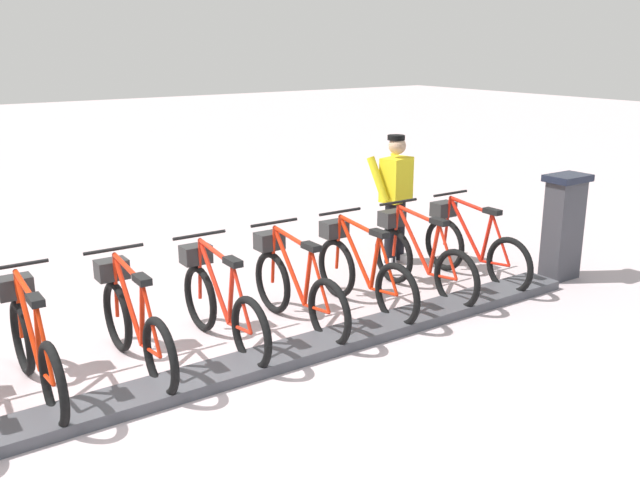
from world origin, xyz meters
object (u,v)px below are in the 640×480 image
(bike_docked_0, at_px, (471,246))
(bike_docked_4, at_px, (220,303))
(payment_kiosk, at_px, (563,225))
(bike_docked_6, at_px, (33,345))
(bike_docked_3, at_px, (295,286))
(bike_docked_2, at_px, (361,271))
(bike_docked_5, at_px, (134,322))
(bike_docked_1, at_px, (419,257))
(worker_near_rack, at_px, (395,194))

(bike_docked_0, distance_m, bike_docked_4, 3.35)
(payment_kiosk, xyz_separation_m, bike_docked_0, (0.57, 0.95, -0.24))
(bike_docked_6, bearing_deg, bike_docked_3, -90.00)
(bike_docked_3, bearing_deg, bike_docked_2, -90.00)
(bike_docked_5, bearing_deg, bike_docked_0, -90.00)
(bike_docked_1, relative_size, bike_docked_2, 1.00)
(bike_docked_1, xyz_separation_m, bike_docked_3, (0.00, 1.68, 0.00))
(payment_kiosk, height_order, bike_docked_2, payment_kiosk)
(bike_docked_4, xyz_separation_m, bike_docked_6, (0.00, 1.68, 0.00))
(bike_docked_5, xyz_separation_m, worker_near_rack, (1.07, -3.89, 0.48))
(payment_kiosk, distance_m, bike_docked_3, 3.52)
(bike_docked_0, bearing_deg, payment_kiosk, -121.11)
(bike_docked_3, xyz_separation_m, bike_docked_5, (0.00, 1.68, 0.00))
(payment_kiosk, xyz_separation_m, bike_docked_2, (0.57, 2.62, -0.24))
(bike_docked_0, bearing_deg, bike_docked_5, 90.00)
(bike_docked_1, height_order, bike_docked_3, same)
(payment_kiosk, xyz_separation_m, worker_near_rack, (1.64, 1.25, 0.24))
(bike_docked_6, bearing_deg, bike_docked_4, -90.00)
(bike_docked_2, distance_m, worker_near_rack, 1.81)
(bike_docked_6, bearing_deg, worker_near_rack, -77.29)
(bike_docked_2, distance_m, bike_docked_3, 0.84)
(bike_docked_1, relative_size, bike_docked_3, 1.00)
(payment_kiosk, relative_size, bike_docked_1, 0.74)
(bike_docked_3, bearing_deg, worker_near_rack, -64.29)
(bike_docked_1, relative_size, worker_near_rack, 1.04)
(bike_docked_1, relative_size, bike_docked_6, 1.00)
(bike_docked_0, distance_m, bike_docked_6, 5.03)
(bike_docked_3, height_order, worker_near_rack, worker_near_rack)
(bike_docked_2, height_order, bike_docked_3, same)
(bike_docked_4, bearing_deg, worker_near_rack, -70.75)
(bike_docked_5, bearing_deg, payment_kiosk, -96.35)
(bike_docked_3, bearing_deg, bike_docked_6, 90.00)
(bike_docked_2, bearing_deg, bike_docked_4, 90.00)
(bike_docked_4, bearing_deg, bike_docked_2, -90.00)
(worker_near_rack, bearing_deg, bike_docked_0, -164.33)
(bike_docked_3, distance_m, worker_near_rack, 2.50)
(payment_kiosk, height_order, bike_docked_3, payment_kiosk)
(payment_kiosk, relative_size, bike_docked_5, 0.74)
(bike_docked_3, relative_size, worker_near_rack, 1.04)
(payment_kiosk, distance_m, bike_docked_4, 4.34)
(bike_docked_0, xyz_separation_m, bike_docked_3, (0.00, 2.51, 0.00))
(bike_docked_6, bearing_deg, bike_docked_2, -90.00)
(bike_docked_3, bearing_deg, bike_docked_0, -90.00)
(bike_docked_1, bearing_deg, bike_docked_4, 90.00)
(payment_kiosk, relative_size, worker_near_rack, 0.77)
(bike_docked_4, relative_size, bike_docked_5, 1.00)
(bike_docked_5, bearing_deg, worker_near_rack, -74.67)
(bike_docked_5, bearing_deg, bike_docked_3, -90.00)
(bike_docked_0, xyz_separation_m, bike_docked_2, (0.00, 1.68, 0.00))
(bike_docked_1, xyz_separation_m, bike_docked_5, (0.00, 3.35, 0.00))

